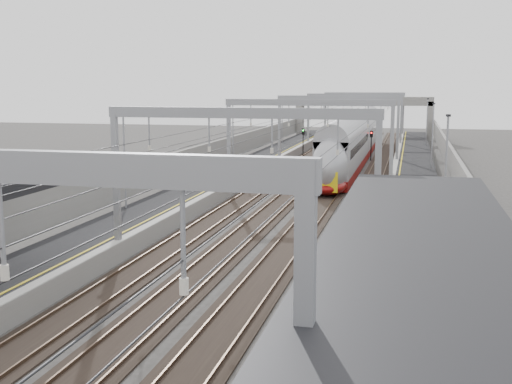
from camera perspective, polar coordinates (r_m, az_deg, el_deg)
The scene contains 12 objects.
platform_left at distance 54.50m, azimuth -3.26°, elevation 0.85°, with size 4.00×120.00×1.00m, color black.
platform_right at distance 52.20m, azimuth 13.80°, elevation 0.22°, with size 4.00×120.00×1.00m, color black.
tracks at distance 52.83m, azimuth 5.08°, elevation 0.07°, with size 11.40×140.00×0.20m.
overhead_line at distance 58.74m, azimuth 6.14°, elevation 6.96°, with size 13.00×140.00×6.60m.
canopy_right at distance 10.17m, azimuth 15.06°, elevation -10.88°, with size 4.40×30.00×4.24m.
overbridge at distance 106.90m, azimuth 9.57°, elevation 7.50°, with size 22.00×2.20×6.90m.
wall_left at distance 55.35m, azimuth -6.44°, elevation 2.09°, with size 0.30×120.00×3.20m, color gray.
wall_right at distance 52.16m, azimuth 17.37°, elevation 1.28°, with size 0.30×120.00×3.20m, color gray.
train at distance 72.73m, azimuth 8.71°, elevation 4.24°, with size 2.84×51.77×4.49m.
signal_green at distance 79.07m, azimuth 4.21°, elevation 4.89°, with size 0.32×0.32×3.48m.
signal_red_near at distance 75.77m, azimuth 10.21°, elevation 4.57°, with size 0.32×0.32×3.48m.
signal_red_far at distance 77.68m, azimuth 11.93°, elevation 4.63°, with size 0.32×0.32×3.48m.
Camera 1 is at (7.67, -6.57, 8.55)m, focal length 45.00 mm.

